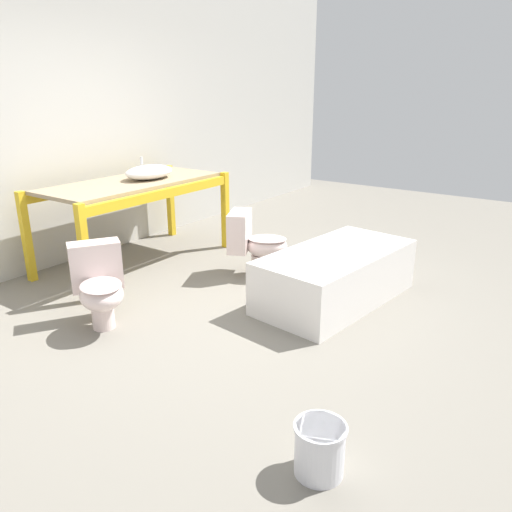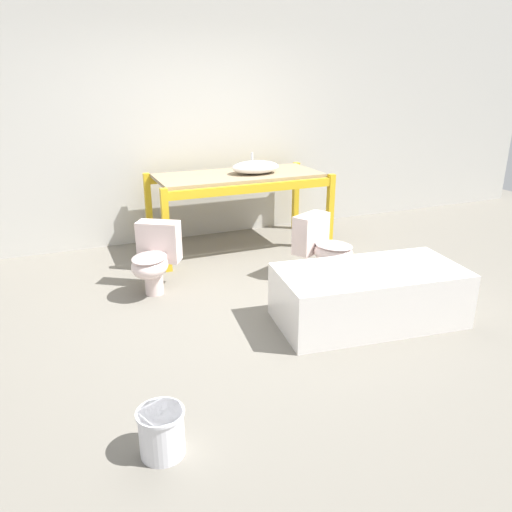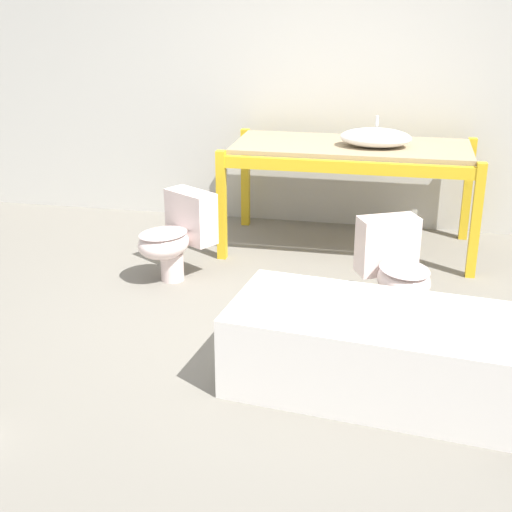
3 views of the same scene
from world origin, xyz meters
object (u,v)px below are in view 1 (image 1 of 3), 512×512
at_px(bathtub_main, 336,272).
at_px(toilet_near, 99,284).
at_px(toilet_far, 255,241).
at_px(sink_basin, 149,172).
at_px(bucket_white, 320,448).

xyz_separation_m(bathtub_main, toilet_near, (-1.49, 1.28, 0.09)).
distance_m(toilet_near, toilet_far, 1.63).
bearing_deg(sink_basin, bucket_white, -121.01).
bearing_deg(toilet_far, bathtub_main, -122.60).
xyz_separation_m(sink_basin, toilet_near, (-1.37, -0.85, -0.60)).
relative_size(sink_basin, toilet_far, 0.83).
bearing_deg(sink_basin, toilet_far, -79.35).
height_order(toilet_near, bucket_white, toilet_near).
height_order(bathtub_main, toilet_far, toilet_far).
bearing_deg(sink_basin, bathtub_main, -86.85).
bearing_deg(bathtub_main, toilet_near, 146.36).
distance_m(sink_basin, bucket_white, 3.59).
height_order(toilet_near, toilet_far, same).
bearing_deg(bathtub_main, toilet_far, 90.49).
height_order(toilet_far, bucket_white, toilet_far).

